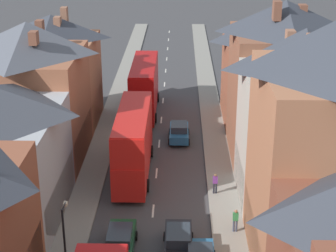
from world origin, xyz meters
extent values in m
cube|color=gray|center=(-5.10, 38.00, 0.07)|extent=(2.20, 104.00, 0.14)
cube|color=gray|center=(5.10, 38.00, 0.07)|extent=(2.20, 104.00, 0.14)
cube|color=silver|center=(0.00, 24.00, 0.01)|extent=(0.14, 1.80, 0.01)
cube|color=silver|center=(0.00, 30.00, 0.01)|extent=(0.14, 1.80, 0.01)
cube|color=silver|center=(0.00, 36.00, 0.01)|extent=(0.14, 1.80, 0.01)
cube|color=silver|center=(0.00, 42.00, 0.01)|extent=(0.14, 1.80, 0.01)
cube|color=silver|center=(0.00, 48.00, 0.01)|extent=(0.14, 1.80, 0.01)
cube|color=silver|center=(0.00, 54.00, 0.01)|extent=(0.14, 1.80, 0.01)
cube|color=silver|center=(0.00, 60.00, 0.01)|extent=(0.14, 1.80, 0.01)
cube|color=silver|center=(0.00, 66.00, 0.01)|extent=(0.14, 1.80, 0.01)
cube|color=silver|center=(0.00, 72.00, 0.01)|extent=(0.14, 1.80, 0.01)
cube|color=silver|center=(0.00, 78.00, 0.01)|extent=(0.14, 1.80, 0.01)
cube|color=silver|center=(0.00, 84.00, 0.01)|extent=(0.14, 1.80, 0.01)
cube|color=olive|center=(-6.26, 22.82, 1.60)|extent=(0.12, 9.21, 3.20)
cube|color=#A36042|center=(-10.20, 32.57, 4.62)|extent=(8.00, 9.47, 9.23)
cube|color=black|center=(-6.26, 32.57, 1.60)|extent=(0.12, 8.71, 3.20)
pyramid|color=#565B66|center=(-10.20, 32.57, 10.48)|extent=(8.00, 9.47, 2.50)
cube|color=brown|center=(-9.73, 34.96, 10.94)|extent=(0.60, 0.90, 0.91)
cube|color=brown|center=(-9.06, 30.22, 10.98)|extent=(0.60, 0.90, 0.99)
cube|color=#B2704C|center=(-10.20, 41.11, 4.28)|extent=(8.00, 7.61, 8.56)
cube|color=olive|center=(-6.26, 41.11, 1.60)|extent=(0.12, 7.00, 3.20)
pyramid|color=#383D47|center=(-10.20, 41.11, 9.64)|extent=(8.00, 7.61, 2.16)
cube|color=#99664C|center=(-9.41, 40.31, 10.16)|extent=(0.60, 0.90, 1.04)
cube|color=#99664C|center=(-9.28, 42.95, 10.37)|extent=(0.60, 0.90, 1.45)
cube|color=#B2704C|center=(10.20, 18.10, 5.99)|extent=(8.00, 9.41, 11.99)
cube|color=olive|center=(6.26, 18.10, 1.60)|extent=(0.12, 8.65, 3.20)
cube|color=#BCB7A8|center=(10.20, 26.32, 4.84)|extent=(8.00, 7.04, 9.68)
cube|color=#1E5133|center=(6.26, 26.32, 1.60)|extent=(0.12, 6.47, 3.20)
pyramid|color=#383D47|center=(10.20, 26.32, 11.16)|extent=(8.00, 7.04, 2.95)
cube|color=#99664C|center=(9.48, 27.97, 11.64)|extent=(0.60, 0.90, 0.97)
cube|color=#99664C|center=(10.28, 24.97, 11.83)|extent=(0.60, 0.90, 1.34)
cube|color=brown|center=(10.20, 34.13, 5.35)|extent=(8.00, 8.58, 10.71)
cube|color=#1E5133|center=(6.26, 34.13, 1.60)|extent=(0.12, 7.89, 3.20)
pyramid|color=#383D47|center=(10.20, 34.13, 11.96)|extent=(8.00, 8.58, 2.51)
cube|color=brown|center=(9.17, 32.33, 12.69)|extent=(0.60, 0.90, 1.47)
cube|color=brown|center=(11.51, 34.17, 12.41)|extent=(0.60, 0.90, 0.90)
cube|color=#935138|center=(10.20, 42.44, 3.96)|extent=(8.00, 8.05, 7.91)
cube|color=#1E5133|center=(6.26, 42.44, 1.60)|extent=(0.12, 7.41, 3.20)
pyramid|color=#383D47|center=(10.20, 42.44, 9.30)|extent=(8.00, 8.05, 2.78)
cube|color=#99664C|center=(9.63, 43.39, 9.78)|extent=(0.60, 0.90, 0.96)
cube|color=yellow|center=(-1.80, 12.01, 4.95)|extent=(1.34, 0.08, 0.32)
cube|color=#B70F0F|center=(-1.80, 44.20, 1.65)|extent=(2.44, 10.80, 2.50)
cube|color=#B70F0F|center=(-1.80, 44.20, 4.05)|extent=(2.44, 10.58, 2.30)
cube|color=#B70F0F|center=(-1.80, 44.20, 5.25)|extent=(2.39, 10.37, 0.10)
cube|color=#28333D|center=(-1.80, 49.55, 1.85)|extent=(2.20, 0.10, 1.20)
cube|color=#28333D|center=(-1.80, 49.55, 4.15)|extent=(2.20, 0.10, 1.10)
cube|color=#28333D|center=(-2.99, 44.20, 1.90)|extent=(0.06, 9.18, 0.90)
cube|color=#28333D|center=(-2.99, 44.20, 4.15)|extent=(0.06, 9.18, 0.90)
cube|color=yellow|center=(-1.80, 49.55, 4.95)|extent=(1.34, 0.08, 0.32)
cylinder|color=black|center=(-3.02, 47.55, 0.50)|extent=(0.30, 1.00, 1.00)
cylinder|color=black|center=(-0.58, 47.55, 0.50)|extent=(0.30, 1.00, 1.00)
cylinder|color=black|center=(-3.02, 41.23, 0.50)|extent=(0.30, 1.00, 1.00)
cylinder|color=black|center=(-0.58, 41.23, 0.50)|extent=(0.30, 1.00, 1.00)
cube|color=red|center=(-1.80, 29.86, 1.65)|extent=(2.44, 10.80, 2.50)
cube|color=red|center=(-1.80, 29.86, 4.05)|extent=(2.44, 10.58, 2.30)
cube|color=red|center=(-1.80, 29.86, 5.25)|extent=(2.39, 10.37, 0.10)
cube|color=#28333D|center=(-1.80, 35.21, 1.85)|extent=(2.20, 0.10, 1.20)
cube|color=#28333D|center=(-1.80, 35.21, 4.15)|extent=(2.20, 0.10, 1.10)
cube|color=#28333D|center=(-2.99, 29.86, 1.90)|extent=(0.06, 9.18, 0.90)
cube|color=#28333D|center=(-2.99, 29.86, 4.15)|extent=(0.06, 9.18, 0.90)
cube|color=yellow|center=(-1.80, 35.21, 4.95)|extent=(1.34, 0.08, 0.32)
cylinder|color=black|center=(-3.02, 33.21, 0.50)|extent=(0.30, 1.00, 1.00)
cylinder|color=black|center=(-0.58, 33.21, 0.50)|extent=(0.30, 1.00, 1.00)
cylinder|color=black|center=(-3.02, 26.89, 0.50)|extent=(0.30, 1.00, 1.00)
cylinder|color=black|center=(-0.58, 26.89, 0.50)|extent=(0.30, 1.00, 1.00)
cube|color=#236093|center=(1.80, 36.90, 0.69)|extent=(1.70, 3.99, 0.75)
cube|color=#28333D|center=(1.80, 36.70, 1.36)|extent=(1.46, 2.00, 0.60)
cylinder|color=black|center=(0.95, 38.14, 0.31)|extent=(0.20, 0.62, 0.62)
cylinder|color=black|center=(2.65, 38.14, 0.31)|extent=(0.20, 0.62, 0.62)
cylinder|color=black|center=(0.95, 35.66, 0.31)|extent=(0.20, 0.62, 0.62)
cylinder|color=black|center=(2.65, 35.66, 0.31)|extent=(0.20, 0.62, 0.62)
cube|color=black|center=(1.80, 18.92, 0.71)|extent=(1.70, 4.32, 0.80)
cube|color=#28333D|center=(1.80, 18.71, 1.41)|extent=(1.46, 2.16, 0.60)
cylinder|color=black|center=(0.95, 20.26, 0.31)|extent=(0.20, 0.62, 0.62)
cylinder|color=black|center=(2.65, 20.26, 0.31)|extent=(0.20, 0.62, 0.62)
cube|color=#144728|center=(-1.80, 18.92, 0.68)|extent=(1.70, 4.44, 0.74)
cube|color=#28333D|center=(-1.80, 18.70, 1.35)|extent=(1.46, 2.22, 0.60)
cylinder|color=black|center=(-2.65, 20.30, 0.31)|extent=(0.20, 0.62, 0.62)
cylinder|color=black|center=(-0.95, 20.30, 0.31)|extent=(0.20, 0.62, 0.62)
cylinder|color=#3D4256|center=(5.44, 21.25, 0.56)|extent=(0.14, 0.14, 0.84)
cylinder|color=#3D4256|center=(5.62, 21.25, 0.56)|extent=(0.14, 0.14, 0.84)
cube|color=#338447|center=(5.53, 21.25, 1.25)|extent=(0.36, 0.22, 0.54)
sphere|color=#9E7051|center=(5.53, 21.25, 1.64)|extent=(0.22, 0.22, 0.22)
cylinder|color=#23232D|center=(4.41, 26.48, 0.56)|extent=(0.14, 0.14, 0.84)
cylinder|color=#23232D|center=(4.59, 26.48, 0.56)|extent=(0.14, 0.14, 0.84)
cube|color=#723384|center=(4.50, 26.48, 1.25)|extent=(0.36, 0.22, 0.54)
sphere|color=brown|center=(4.50, 26.48, 1.64)|extent=(0.22, 0.22, 0.22)
cylinder|color=black|center=(-4.25, 15.06, 5.40)|extent=(0.08, 0.90, 0.08)
cube|color=beige|center=(-4.25, 15.51, 5.32)|extent=(0.20, 0.32, 0.20)
camera|label=1|loc=(1.78, -10.67, 20.22)|focal=60.00mm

